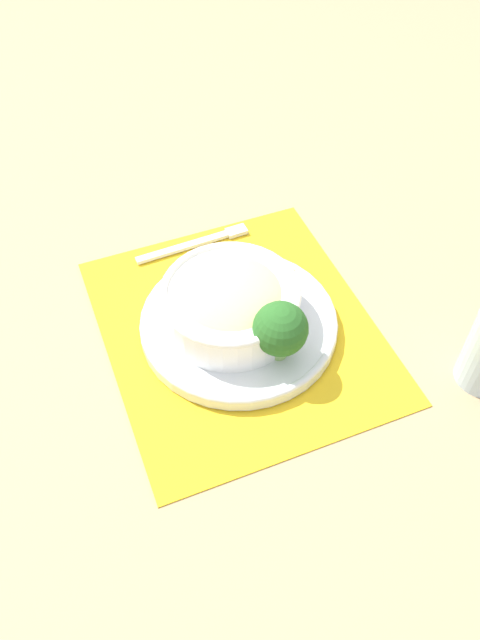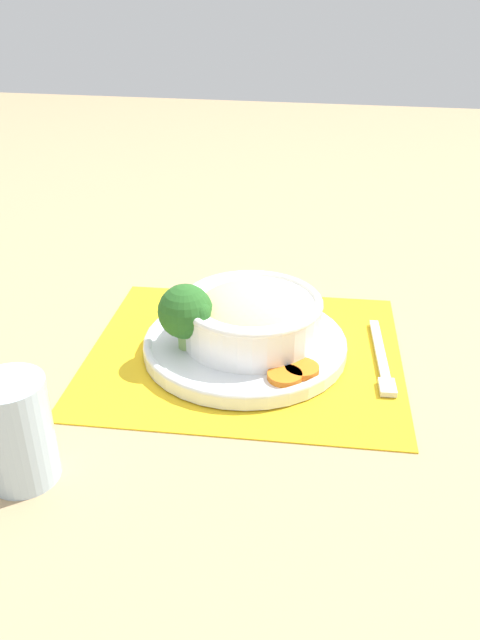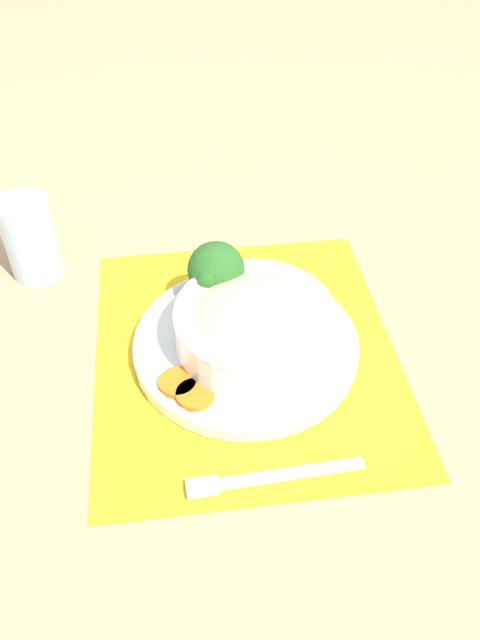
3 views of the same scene
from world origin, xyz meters
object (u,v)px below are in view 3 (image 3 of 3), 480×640
at_px(broccoli_floret, 216,271).
at_px(water_glass, 31,242).
at_px(fork, 258,479).
at_px(bowl, 255,323).

bearing_deg(broccoli_floret, water_glass, 67.83).
distance_m(broccoli_floret, fork, 0.26).
bearing_deg(bowl, broccoli_floret, 28.52).
relative_size(bowl, broccoli_floret, 2.13).
xyz_separation_m(broccoli_floret, fork, (-0.25, -0.03, -0.07)).
distance_m(water_glass, fork, 0.45).
xyz_separation_m(water_glass, fork, (-0.35, -0.28, -0.04)).
xyz_separation_m(bowl, fork, (-0.17, 0.01, -0.05)).
xyz_separation_m(bowl, broccoli_floret, (0.08, 0.04, 0.02)).
xyz_separation_m(broccoli_floret, water_glass, (0.10, 0.25, -0.02)).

